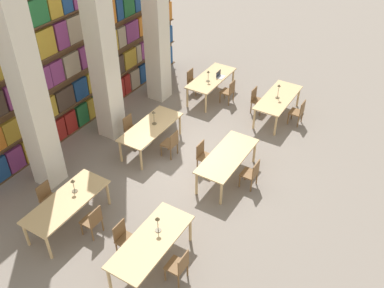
{
  "coord_description": "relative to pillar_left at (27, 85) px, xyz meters",
  "views": [
    {
      "loc": [
        -8.24,
        -5.13,
        7.98
      ],
      "look_at": [
        0.0,
        -0.13,
        0.7
      ],
      "focal_mm": 40.0,
      "sensor_mm": 36.0,
      "label": 1
    }
  ],
  "objects": [
    {
      "name": "laptop",
      "position": [
        6.44,
        -1.84,
        -2.18
      ],
      "size": [
        0.32,
        0.22,
        0.21
      ],
      "color": "silver",
      "rests_on": "reading_table_5"
    },
    {
      "name": "desk_lamp_1",
      "position": [
        6.15,
        -4.12,
        -1.88
      ],
      "size": [
        0.14,
        0.14,
        0.5
      ],
      "color": "brown",
      "rests_on": "reading_table_2"
    },
    {
      "name": "reading_table_5",
      "position": [
        6.25,
        -1.59,
        -2.3
      ],
      "size": [
        2.2,
        0.9,
        0.78
      ],
      "color": "tan",
      "rests_on": "ground_plane"
    },
    {
      "name": "chair_4",
      "position": [
        6.19,
        -4.86,
        -2.54
      ],
      "size": [
        0.42,
        0.4,
        0.86
      ],
      "color": "brown",
      "rests_on": "ground_plane"
    },
    {
      "name": "chair_9",
      "position": [
        2.64,
        -0.8,
        -2.54
      ],
      "size": [
        0.42,
        0.4,
        0.86
      ],
      "rotation": [
        0.0,
        0.0,
        3.14
      ],
      "color": "brown",
      "rests_on": "ground_plane"
    },
    {
      "name": "pillar_right",
      "position": [
        5.3,
        0.0,
        0.0
      ],
      "size": [
        0.63,
        0.63,
        6.0
      ],
      "color": "silver",
      "rests_on": "ground_plane"
    },
    {
      "name": "chair_3",
      "position": [
        2.63,
        -3.38,
        -2.54
      ],
      "size": [
        0.42,
        0.4,
        0.86
      ],
      "rotation": [
        0.0,
        0.0,
        3.14
      ],
      "color": "brown",
      "rests_on": "ground_plane"
    },
    {
      "name": "desk_lamp_0",
      "position": [
        -0.54,
        -4.04,
        -1.94
      ],
      "size": [
        0.14,
        0.14,
        0.43
      ],
      "color": "brown",
      "rests_on": "reading_table_0"
    },
    {
      "name": "reading_table_3",
      "position": [
        -0.91,
        -1.63,
        -2.3
      ],
      "size": [
        2.2,
        0.9,
        0.78
      ],
      "color": "tan",
      "rests_on": "ground_plane"
    },
    {
      "name": "chair_10",
      "position": [
        6.21,
        -2.32,
        -2.54
      ],
      "size": [
        0.42,
        0.4,
        0.86
      ],
      "color": "brown",
      "rests_on": "ground_plane"
    },
    {
      "name": "desk_lamp_4",
      "position": [
        5.95,
        -1.63,
        -1.95
      ],
      "size": [
        0.14,
        0.14,
        0.41
      ],
      "color": "brown",
      "rests_on": "reading_table_5"
    },
    {
      "name": "chair_5",
      "position": [
        6.19,
        -3.4,
        -2.54
      ],
      "size": [
        0.42,
        0.4,
        0.86
      ],
      "rotation": [
        0.0,
        0.0,
        3.14
      ],
      "color": "brown",
      "rests_on": "ground_plane"
    },
    {
      "name": "chair_0",
      "position": [
        -0.89,
        -4.8,
        -2.54
      ],
      "size": [
        0.42,
        0.4,
        0.86
      ],
      "color": "brown",
      "rests_on": "ground_plane"
    },
    {
      "name": "pillar_center",
      "position": [
        2.65,
        0.0,
        0.0
      ],
      "size": [
        0.63,
        0.63,
        6.0
      ],
      "color": "silver",
      "rests_on": "ground_plane"
    },
    {
      "name": "chair_2",
      "position": [
        2.63,
        -4.85,
        -2.54
      ],
      "size": [
        0.42,
        0.4,
        0.86
      ],
      "color": "brown",
      "rests_on": "ground_plane"
    },
    {
      "name": "chair_6",
      "position": [
        -0.86,
        -2.36,
        -2.54
      ],
      "size": [
        0.42,
        0.4,
        0.86
      ],
      "color": "brown",
      "rests_on": "ground_plane"
    },
    {
      "name": "chair_11",
      "position": [
        6.21,
        -0.86,
        -2.54
      ],
      "size": [
        0.42,
        0.4,
        0.86
      ],
      "rotation": [
        0.0,
        0.0,
        3.14
      ],
      "color": "brown",
      "rests_on": "ground_plane"
    },
    {
      "name": "chair_7",
      "position": [
        -0.86,
        -0.9,
        -2.54
      ],
      "size": [
        0.42,
        0.4,
        0.86
      ],
      "rotation": [
        0.0,
        0.0,
        3.14
      ],
      "color": "brown",
      "rests_on": "ground_plane"
    },
    {
      "name": "pillar_left",
      "position": [
        0.0,
        0.0,
        0.0
      ],
      "size": [
        0.63,
        0.63,
        6.0
      ],
      "color": "silver",
      "rests_on": "ground_plane"
    },
    {
      "name": "reading_table_4",
      "position": [
        2.67,
        -1.53,
        -2.3
      ],
      "size": [
        2.2,
        0.9,
        0.78
      ],
      "color": "tan",
      "rests_on": "ground_plane"
    },
    {
      "name": "chair_8",
      "position": [
        2.64,
        -2.26,
        -2.54
      ],
      "size": [
        0.42,
        0.4,
        0.86
      ],
      "color": "brown",
      "rests_on": "ground_plane"
    },
    {
      "name": "desk_lamp_2",
      "position": [
        -0.56,
        -1.58,
        -1.97
      ],
      "size": [
        0.14,
        0.14,
        0.39
      ],
      "color": "brown",
      "rests_on": "reading_table_3"
    },
    {
      "name": "bookshelf_bank",
      "position": [
        2.65,
        1.18,
        -0.29
      ],
      "size": [
        10.46,
        0.35,
        5.5
      ],
      "color": "brown",
      "rests_on": "ground_plane"
    },
    {
      "name": "ground_plane",
      "position": [
        2.65,
        -2.85,
        -3.0
      ],
      "size": [
        40.0,
        40.0,
        0.0
      ],
      "primitive_type": "plane",
      "color": "gray"
    },
    {
      "name": "desk_lamp_3",
      "position": [
        2.83,
        -1.55,
        -1.92
      ],
      "size": [
        0.14,
        0.14,
        0.46
      ],
      "color": "brown",
      "rests_on": "reading_table_4"
    },
    {
      "name": "reading_table_1",
      "position": [
        2.63,
        -4.12,
        -2.3
      ],
      "size": [
        2.2,
        0.9,
        0.78
      ],
      "color": "tan",
      "rests_on": "ground_plane"
    },
    {
      "name": "reading_table_0",
      "position": [
        -0.85,
        -4.07,
        -2.3
      ],
      "size": [
        2.2,
        0.9,
        0.78
      ],
      "color": "tan",
      "rests_on": "ground_plane"
    },
    {
      "name": "chair_1",
      "position": [
        -0.89,
        -3.33,
        -2.54
      ],
      "size": [
        0.42,
        0.4,
        0.86
      ],
      "rotation": [
        0.0,
        0.0,
        3.14
      ],
      "color": "brown",
      "rests_on": "ground_plane"
    },
    {
      "name": "reading_table_2",
      "position": [
        6.22,
        -4.13,
        -2.3
      ],
      "size": [
        2.2,
        0.9,
        0.78
      ],
      "color": "tan",
      "rests_on": "ground_plane"
    }
  ]
}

